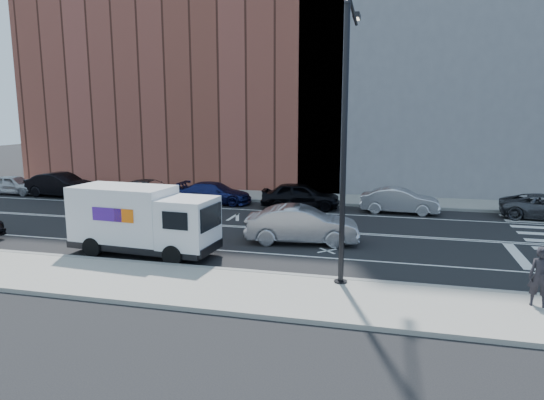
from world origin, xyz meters
The scene contains 18 objects.
ground centered at (0.00, 0.00, 0.00)m, with size 120.00×120.00×0.00m, color black.
sidewalk_near centered at (0.00, -8.80, 0.07)m, with size 44.00×3.60×0.15m, color gray.
sidewalk_far centered at (0.00, 8.80, 0.07)m, with size 44.00×3.60×0.15m, color gray.
curb_near centered at (0.00, -7.00, 0.08)m, with size 44.00×0.25×0.17m, color gray.
curb_far centered at (0.00, 7.00, 0.08)m, with size 44.00×0.25×0.17m, color gray.
road_markings centered at (0.00, 0.00, 0.00)m, with size 40.00×8.60×0.01m, color white, non-canonical shape.
bldg_brick centered at (-8.00, 15.60, 11.00)m, with size 26.00×10.00×22.00m, color brown.
bldg_concrete centered at (12.00, 15.60, 13.00)m, with size 20.00×10.00×26.00m, color slate.
streetlight centered at (7.00, -6.91, 5.08)m, with size 0.44×4.02×9.34m.
fedex_van centered at (-1.21, -5.60, 1.46)m, with size 6.21×2.53×2.77m.
far_parked_a centered at (-17.56, 5.71, 0.68)m, with size 1.61×4.01×1.37m, color #B0B1B5.
far_parked_b centered at (-13.60, 5.61, 0.82)m, with size 1.74×5.00×1.65m, color black.
far_parked_c centered at (-6.94, 5.82, 0.69)m, with size 2.28×4.96×1.38m, color #424449.
far_parked_d centered at (-2.40, 5.78, 0.68)m, with size 1.91×4.69×1.36m, color #161C4F.
far_parked_e centered at (3.20, 5.43, 0.80)m, with size 1.89×4.71×1.60m, color black.
far_parked_f centered at (8.99, 5.55, 0.73)m, with size 1.55×4.43×1.46m, color #BCBDC2.
driving_sedan centered at (4.73, -2.26, 0.82)m, with size 1.74×4.98×1.64m, color #9B9B9F.
pedestrian centered at (12.81, -8.02, 1.03)m, with size 0.64×0.42×1.76m, color black.
Camera 1 is at (8.53, -22.87, 5.69)m, focal length 32.00 mm.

